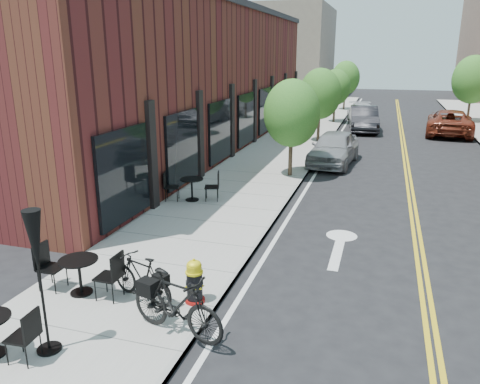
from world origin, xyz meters
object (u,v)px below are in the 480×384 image
(bistro_set_b, at_px, (79,271))
(parked_car_b, at_px, (364,119))
(patio_umbrella, at_px, (36,252))
(bistro_set_c, at_px, (192,186))
(parked_car_c, at_px, (362,113))
(fire_hydrant, at_px, (194,282))
(bicycle_left, at_px, (142,278))
(parked_car_far, at_px, (450,122))
(bicycle_right, at_px, (177,304))
(parked_car_a, at_px, (334,148))

(bistro_set_b, distance_m, parked_car_b, 24.23)
(patio_umbrella, bearing_deg, bistro_set_c, 96.32)
(parked_car_b, height_order, parked_car_c, parked_car_b)
(fire_hydrant, distance_m, bicycle_left, 1.05)
(fire_hydrant, distance_m, bistro_set_b, 2.39)
(bicycle_left, relative_size, parked_car_far, 0.29)
(bicycle_left, bearing_deg, parked_car_c, -166.94)
(bicycle_left, distance_m, parked_car_b, 23.89)
(bistro_set_b, relative_size, parked_car_c, 0.39)
(parked_car_c, bearing_deg, patio_umbrella, -104.53)
(bicycle_right, bearing_deg, bistro_set_b, 87.83)
(parked_car_c, bearing_deg, fire_hydrant, -101.49)
(bicycle_left, xyz_separation_m, bistro_set_c, (-1.62, 6.41, 0.00))
(bistro_set_b, bearing_deg, parked_car_c, 81.62)
(fire_hydrant, distance_m, parked_car_far, 24.61)
(bistro_set_b, relative_size, bistro_set_c, 0.98)
(parked_car_a, relative_size, parked_car_c, 0.95)
(parked_car_a, xyz_separation_m, parked_car_far, (5.93, 10.13, 0.02))
(parked_car_far, bearing_deg, parked_car_a, 64.91)
(parked_car_c, bearing_deg, bistro_set_b, -106.29)
(fire_hydrant, height_order, parked_car_c, parked_car_c)
(bistro_set_b, xyz_separation_m, parked_car_b, (4.41, 23.82, 0.18))
(bicycle_left, height_order, bistro_set_c, bistro_set_c)
(bistro_set_b, distance_m, bistro_set_c, 6.54)
(bicycle_right, height_order, parked_car_b, parked_car_b)
(patio_umbrella, relative_size, parked_car_b, 0.51)
(bicycle_left, height_order, parked_car_a, parked_car_a)
(bistro_set_b, distance_m, parked_car_c, 27.93)
(parked_car_b, distance_m, parked_car_c, 3.82)
(parked_car_a, distance_m, parked_car_b, 10.07)
(patio_umbrella, distance_m, parked_car_c, 29.67)
(bistro_set_c, distance_m, parked_car_c, 21.54)
(bicycle_left, height_order, parked_car_b, parked_car_b)
(parked_car_a, bearing_deg, parked_car_far, 65.24)
(fire_hydrant, relative_size, bicycle_left, 0.57)
(parked_car_a, bearing_deg, bicycle_right, -88.74)
(bistro_set_c, distance_m, parked_car_a, 8.23)
(bicycle_left, bearing_deg, parked_car_a, -170.63)
(bistro_set_b, bearing_deg, fire_hydrant, 9.00)
(bicycle_left, distance_m, patio_umbrella, 2.43)
(patio_umbrella, xyz_separation_m, parked_car_a, (2.95, 15.60, -1.13))
(bicycle_left, xyz_separation_m, patio_umbrella, (-0.70, -1.94, 1.28))
(parked_car_a, xyz_separation_m, parked_car_c, (0.49, 13.84, -0.08))
(bicycle_right, distance_m, parked_car_c, 28.44)
(fire_hydrant, xyz_separation_m, parked_car_b, (2.04, 23.45, 0.24))
(patio_umbrella, bearing_deg, parked_car_b, 81.67)
(bistro_set_c, bearing_deg, fire_hydrant, -84.15)
(bistro_set_b, xyz_separation_m, parked_car_c, (4.10, 27.63, 0.06))
(bistro_set_b, relative_size, patio_umbrella, 0.74)
(bicycle_right, bearing_deg, fire_hydrant, 21.96)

